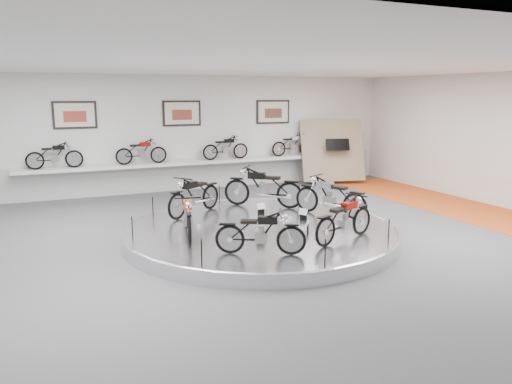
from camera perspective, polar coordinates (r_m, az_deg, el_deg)
name	(u,v)px	position (r m, az deg, el deg)	size (l,w,h in m)	color
floor	(266,242)	(11.56, 1.17, -5.74)	(16.00, 16.00, 0.00)	#4E4E50
ceiling	(267,64)	(11.08, 1.26, 14.46)	(16.00, 16.00, 0.00)	white
wall_back	(182,134)	(17.71, -8.44, 6.63)	(16.00, 16.00, 0.00)	silver
orange_carpet_strip	(483,214)	(15.60, 24.48, -2.29)	(2.40, 12.60, 0.01)	red
dado_band	(183,175)	(17.86, -8.29, 1.98)	(15.68, 0.04, 1.10)	#BCBCBA
display_platform	(261,233)	(11.78, 0.56, -4.66)	(6.40, 6.40, 0.30)	silver
platform_rim	(261,228)	(11.75, 0.56, -4.09)	(6.40, 6.40, 0.10)	#B2B2BA
shelf	(185,163)	(17.53, -8.08, 3.30)	(11.00, 0.55, 0.10)	silver
poster_left	(75,115)	(17.04, -20.00, 8.27)	(1.35, 0.06, 0.88)	beige
poster_center	(182,113)	(17.63, -8.47, 8.89)	(1.35, 0.06, 0.88)	beige
poster_right	(273,112)	(18.86, 1.96, 9.14)	(1.35, 0.06, 0.88)	beige
display_panel	(332,150)	(19.24, 8.72, 4.73)	(2.40, 0.12, 2.40)	#937F61
shelf_bike_a	(55,157)	(16.85, -22.03, 3.71)	(1.22, 0.42, 0.73)	black
shelf_bike_b	(141,153)	(17.14, -12.97, 4.35)	(1.22, 0.42, 0.73)	maroon
shelf_bike_c	(226,149)	(17.94, -3.49, 4.91)	(1.22, 0.42, 0.73)	black
shelf_bike_d	(292,146)	(19.04, 4.19, 5.26)	(1.22, 0.42, 0.73)	#ADADB2
bike_a	(330,196)	(12.79, 8.50, -0.47)	(1.74, 0.61, 1.02)	#ADADB2
bike_b	(263,187)	(13.65, 0.79, 0.58)	(1.89, 0.67, 1.11)	black
bike_c	(194,195)	(12.91, -7.07, -0.34)	(1.73, 0.61, 1.01)	black
bike_d	(187,215)	(10.91, -7.84, -2.63)	(1.63, 0.58, 0.96)	red
bike_e	(260,232)	(9.63, 0.51, -4.64)	(1.50, 0.53, 0.88)	black
bike_f	(344,219)	(10.67, 10.07, -3.04)	(1.61, 0.57, 0.95)	maroon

